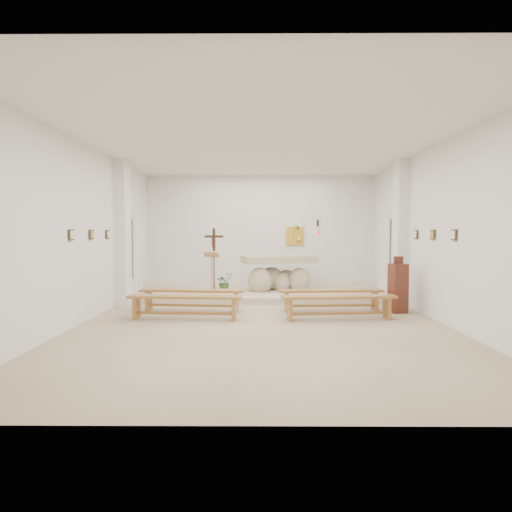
{
  "coord_description": "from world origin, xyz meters",
  "views": [
    {
      "loc": [
        -0.06,
        -9.07,
        1.77
      ],
      "look_at": [
        -0.13,
        1.6,
        1.21
      ],
      "focal_mm": 32.0,
      "sensor_mm": 36.0,
      "label": 1
    }
  ],
  "objects_px": {
    "altar": "(278,276)",
    "lectern": "(212,271)",
    "bench_right_second": "(339,302)",
    "donation_pedestal": "(398,288)",
    "crucifix_stand": "(214,254)",
    "bench_right_front": "(331,295)",
    "bench_left_second": "(185,301)",
    "bench_left_front": "(192,295)"
  },
  "relations": [
    {
      "from": "bench_right_second",
      "to": "donation_pedestal",
      "type": "bearing_deg",
      "value": 24.55
    },
    {
      "from": "altar",
      "to": "lectern",
      "type": "relative_size",
      "value": 1.96
    },
    {
      "from": "bench_left_front",
      "to": "bench_right_front",
      "type": "xyz_separation_m",
      "value": [
        3.11,
        0.0,
        0.0
      ]
    },
    {
      "from": "bench_left_second",
      "to": "bench_right_second",
      "type": "distance_m",
      "value": 3.11
    },
    {
      "from": "donation_pedestal",
      "to": "bench_right_second",
      "type": "height_order",
      "value": "donation_pedestal"
    },
    {
      "from": "bench_left_front",
      "to": "bench_left_second",
      "type": "xyz_separation_m",
      "value": [
        0.0,
        -0.99,
        0.0
      ]
    },
    {
      "from": "crucifix_stand",
      "to": "bench_right_front",
      "type": "height_order",
      "value": "crucifix_stand"
    },
    {
      "from": "bench_left_second",
      "to": "bench_right_second",
      "type": "bearing_deg",
      "value": 3.81
    },
    {
      "from": "altar",
      "to": "bench_right_front",
      "type": "bearing_deg",
      "value": -83.2
    },
    {
      "from": "bench_right_second",
      "to": "bench_left_front",
      "type": "bearing_deg",
      "value": 157.1
    },
    {
      "from": "crucifix_stand",
      "to": "donation_pedestal",
      "type": "relative_size",
      "value": 1.39
    },
    {
      "from": "altar",
      "to": "crucifix_stand",
      "type": "bearing_deg",
      "value": 163.61
    },
    {
      "from": "bench_left_front",
      "to": "bench_left_second",
      "type": "distance_m",
      "value": 0.99
    },
    {
      "from": "donation_pedestal",
      "to": "bench_right_front",
      "type": "relative_size",
      "value": 0.53
    },
    {
      "from": "lectern",
      "to": "bench_left_front",
      "type": "bearing_deg",
      "value": -90.31
    },
    {
      "from": "bench_left_front",
      "to": "bench_left_second",
      "type": "bearing_deg",
      "value": -84.64
    },
    {
      "from": "altar",
      "to": "donation_pedestal",
      "type": "xyz_separation_m",
      "value": [
        2.51,
        -2.73,
        -0.01
      ]
    },
    {
      "from": "altar",
      "to": "crucifix_stand",
      "type": "height_order",
      "value": "crucifix_stand"
    },
    {
      "from": "lectern",
      "to": "bench_left_second",
      "type": "distance_m",
      "value": 3.3
    },
    {
      "from": "bench_left_second",
      "to": "bench_right_front",
      "type": "bearing_deg",
      "value": 21.39
    },
    {
      "from": "crucifix_stand",
      "to": "bench_right_front",
      "type": "distance_m",
      "value": 3.95
    },
    {
      "from": "donation_pedestal",
      "to": "bench_left_front",
      "type": "height_order",
      "value": "donation_pedestal"
    },
    {
      "from": "altar",
      "to": "bench_right_second",
      "type": "bearing_deg",
      "value": -89.05
    },
    {
      "from": "lectern",
      "to": "bench_right_second",
      "type": "height_order",
      "value": "lectern"
    },
    {
      "from": "altar",
      "to": "bench_right_second",
      "type": "height_order",
      "value": "altar"
    },
    {
      "from": "bench_right_front",
      "to": "bench_right_second",
      "type": "relative_size",
      "value": 1.0
    },
    {
      "from": "lectern",
      "to": "bench_left_front",
      "type": "xyz_separation_m",
      "value": [
        -0.2,
        -2.29,
        -0.33
      ]
    },
    {
      "from": "lectern",
      "to": "donation_pedestal",
      "type": "relative_size",
      "value": 0.89
    },
    {
      "from": "bench_left_second",
      "to": "bench_right_second",
      "type": "xyz_separation_m",
      "value": [
        3.11,
        -0.0,
        0.0
      ]
    },
    {
      "from": "lectern",
      "to": "crucifix_stand",
      "type": "height_order",
      "value": "crucifix_stand"
    },
    {
      "from": "crucifix_stand",
      "to": "donation_pedestal",
      "type": "distance_m",
      "value": 5.15
    },
    {
      "from": "crucifix_stand",
      "to": "bench_left_front",
      "type": "xyz_separation_m",
      "value": [
        -0.24,
        -2.59,
        -0.78
      ]
    },
    {
      "from": "donation_pedestal",
      "to": "bench_left_front",
      "type": "bearing_deg",
      "value": 164.78
    },
    {
      "from": "bench_left_front",
      "to": "bench_right_second",
      "type": "xyz_separation_m",
      "value": [
        3.11,
        -0.99,
        0.0
      ]
    },
    {
      "from": "altar",
      "to": "bench_right_second",
      "type": "relative_size",
      "value": 0.93
    },
    {
      "from": "bench_right_front",
      "to": "bench_right_second",
      "type": "height_order",
      "value": "same"
    },
    {
      "from": "bench_left_front",
      "to": "altar",
      "type": "bearing_deg",
      "value": 56.96
    },
    {
      "from": "altar",
      "to": "donation_pedestal",
      "type": "distance_m",
      "value": 3.71
    },
    {
      "from": "bench_left_front",
      "to": "bench_right_second",
      "type": "bearing_deg",
      "value": -12.22
    },
    {
      "from": "bench_left_front",
      "to": "bench_right_front",
      "type": "height_order",
      "value": "same"
    },
    {
      "from": "bench_right_front",
      "to": "bench_right_second",
      "type": "distance_m",
      "value": 0.99
    },
    {
      "from": "altar",
      "to": "crucifix_stand",
      "type": "distance_m",
      "value": 1.9
    }
  ]
}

